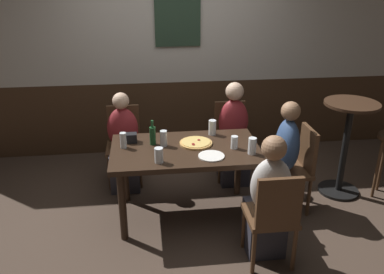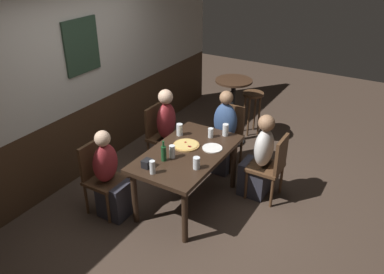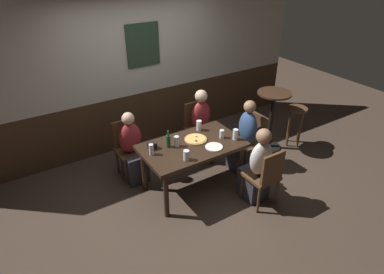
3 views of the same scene
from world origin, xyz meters
TOP-DOWN VIEW (x-y plane):
  - ground_plane at (0.00, 0.00)m, footprint 12.00×12.00m
  - wall_back at (0.00, 1.65)m, footprint 6.40×0.13m
  - dining_table at (0.00, 0.00)m, footprint 1.41×0.83m
  - chair_left_far at (-0.62, 0.83)m, footprint 0.40×0.40m
  - chair_right_near at (0.62, -0.83)m, footprint 0.40×0.40m
  - chair_right_far at (0.62, 0.83)m, footprint 0.40×0.40m
  - chair_head_east at (1.12, 0.00)m, footprint 0.40×0.40m
  - person_left_far at (-0.62, 0.67)m, footprint 0.34×0.37m
  - person_right_near at (0.62, -0.67)m, footprint 0.34×0.37m
  - person_right_far at (0.62, 0.67)m, footprint 0.34×0.37m
  - person_head_east at (0.96, 0.00)m, footprint 0.37×0.34m
  - pizza at (0.11, 0.08)m, footprint 0.32×0.32m
  - tumbler_short at (0.46, -0.06)m, footprint 0.07×0.07m
  - highball_clear at (0.31, 0.30)m, footprint 0.08×0.08m
  - beer_glass_tall at (-0.26, -0.28)m, footprint 0.08×0.08m
  - pint_glass_amber at (0.59, -0.20)m, footprint 0.08×0.08m
  - pint_glass_stout at (-0.20, 0.08)m, footprint 0.07×0.07m
  - tumbler_water at (-0.58, 0.08)m, footprint 0.06×0.06m
  - beer_bottle_green at (-0.30, 0.12)m, footprint 0.06×0.06m
  - plate_white_large at (0.21, -0.22)m, footprint 0.24×0.24m
  - condiment_caddy at (-0.51, 0.20)m, footprint 0.11×0.09m
  - side_bar_table at (1.75, 0.24)m, footprint 0.56×0.56m

SIDE VIEW (x-z plane):
  - ground_plane at x=0.00m, z-range 0.00..0.00m
  - person_left_far at x=-0.62m, z-range -0.09..1.00m
  - person_right_near at x=0.62m, z-range -0.09..1.04m
  - person_head_east at x=0.96m, z-range -0.09..1.07m
  - person_right_far at x=0.62m, z-range -0.09..1.08m
  - chair_left_far at x=-0.62m, z-range 0.06..0.94m
  - chair_right_near at x=0.62m, z-range 0.06..0.94m
  - chair_right_far at x=0.62m, z-range 0.06..0.94m
  - chair_head_east at x=1.12m, z-range 0.06..0.94m
  - side_bar_table at x=1.75m, z-range 0.09..1.14m
  - dining_table at x=0.00m, z-range 0.28..1.02m
  - plate_white_large at x=0.21m, z-range 0.74..0.75m
  - pizza at x=0.11m, z-range 0.74..0.77m
  - condiment_caddy at x=-0.51m, z-range 0.74..0.83m
  - tumbler_short at x=0.46m, z-range 0.73..0.86m
  - beer_glass_tall at x=-0.26m, z-range 0.73..0.87m
  - tumbler_water at x=-0.58m, z-range 0.73..0.88m
  - highball_clear at x=0.31m, z-range 0.73..0.88m
  - pint_glass_amber at x=0.59m, z-range 0.73..0.89m
  - pint_glass_stout at x=-0.20m, z-range 0.73..0.89m
  - beer_bottle_green at x=-0.30m, z-range 0.71..0.96m
  - wall_back at x=0.00m, z-range 0.00..2.60m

